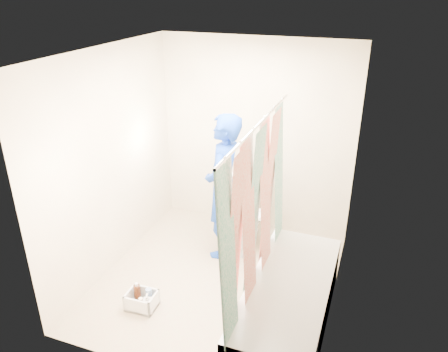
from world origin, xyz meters
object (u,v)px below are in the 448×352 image
(bathtub, at_px, (288,304))
(plumber, at_px, (223,187))
(cleaning_caddy, at_px, (143,301))
(toilet, at_px, (246,213))

(bathtub, height_order, plumber, plumber)
(bathtub, xyz_separation_m, plumber, (-0.99, 0.97, 0.58))
(plumber, xyz_separation_m, cleaning_caddy, (-0.40, -1.20, -0.77))
(toilet, bearing_deg, plumber, -132.79)
(bathtub, xyz_separation_m, toilet, (-0.80, 1.24, 0.14))
(toilet, height_order, cleaning_caddy, toilet)
(bathtub, bearing_deg, plumber, 135.57)
(toilet, xyz_separation_m, cleaning_caddy, (-0.59, -1.47, -0.33))
(plumber, distance_m, cleaning_caddy, 1.48)
(toilet, bearing_deg, cleaning_caddy, -120.04)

